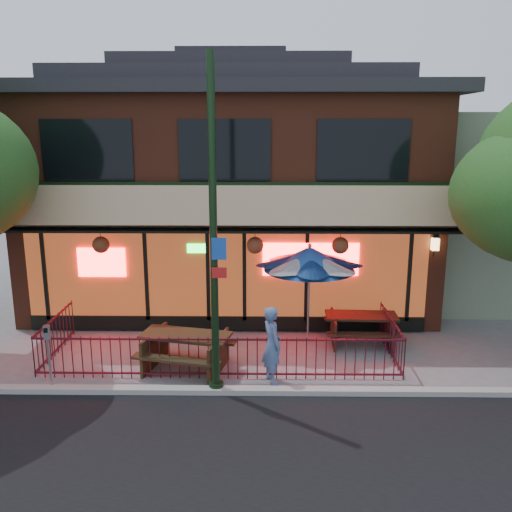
{
  "coord_description": "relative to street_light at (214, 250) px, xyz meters",
  "views": [
    {
      "loc": [
        1.01,
        -11.16,
        5.56
      ],
      "look_at": [
        0.83,
        2.0,
        2.45
      ],
      "focal_mm": 38.0,
      "sensor_mm": 36.0,
      "label": 1
    }
  ],
  "objects": [
    {
      "name": "picnic_table_right",
      "position": [
        3.6,
        2.75,
        -2.63
      ],
      "size": [
        1.92,
        1.5,
        0.8
      ],
      "color": "#341C12",
      "rests_on": "ground"
    },
    {
      "name": "picnic_table_left",
      "position": [
        -0.8,
        1.1,
        -2.57
      ],
      "size": [
        2.36,
        2.0,
        0.88
      ],
      "color": "#352513",
      "rests_on": "ground"
    },
    {
      "name": "restaurant_building",
      "position": [
        -0.0,
        7.51,
        0.98
      ],
      "size": [
        12.96,
        9.49,
        8.05
      ],
      "color": "brown",
      "rests_on": "ground"
    },
    {
      "name": "neighbor_building",
      "position": [
        9.0,
        8.1,
        -0.15
      ],
      "size": [
        6.0,
        7.0,
        6.0
      ],
      "primitive_type": "cube",
      "color": "gray",
      "rests_on": "ground"
    },
    {
      "name": "street_light",
      "position": [
        0.0,
        0.0,
        0.0
      ],
      "size": [
        0.43,
        0.32,
        7.0
      ],
      "color": "black",
      "rests_on": "ground"
    },
    {
      "name": "patio_umbrella",
      "position": [
        2.2,
        2.8,
        -0.85
      ],
      "size": [
        2.36,
        2.36,
        2.69
      ],
      "color": "gray",
      "rests_on": "ground"
    },
    {
      "name": "ground",
      "position": [
        -0.0,
        0.4,
        -3.15
      ],
      "size": [
        80.0,
        80.0,
        0.0
      ],
      "primitive_type": "plane",
      "color": "gray",
      "rests_on": "ground"
    },
    {
      "name": "parking_meter_near",
      "position": [
        -3.59,
        0.0,
        -2.14
      ],
      "size": [
        0.15,
        0.14,
        1.49
      ],
      "color": "#999CA2",
      "rests_on": "ground"
    },
    {
      "name": "patio_fence",
      "position": [
        -0.0,
        0.91,
        -2.52
      ],
      "size": [
        8.44,
        2.62,
        1.0
      ],
      "color": "#4A101E",
      "rests_on": "ground"
    },
    {
      "name": "pedestrian",
      "position": [
        1.21,
        0.46,
        -2.26
      ],
      "size": [
        0.64,
        0.76,
        1.77
      ],
      "primitive_type": "imported",
      "rotation": [
        0.0,
        0.0,
        1.95
      ],
      "color": "#4D699B",
      "rests_on": "ground"
    },
    {
      "name": "curb",
      "position": [
        -0.0,
        -0.1,
        -3.09
      ],
      "size": [
        80.0,
        0.25,
        0.12
      ],
      "primitive_type": "cube",
      "color": "#999993",
      "rests_on": "ground"
    }
  ]
}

